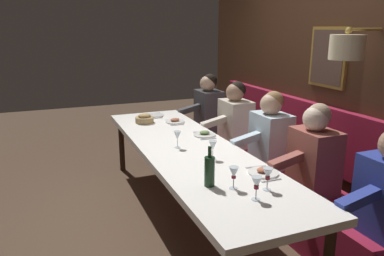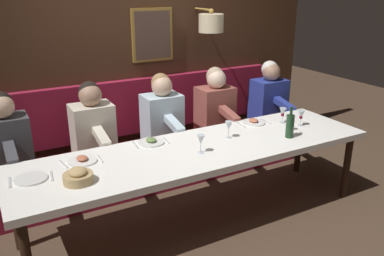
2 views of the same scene
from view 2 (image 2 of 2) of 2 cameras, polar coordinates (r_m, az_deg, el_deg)
ground_plane at (r=3.93m, az=1.01°, el=-12.82°), size 12.00×12.00×0.00m
dining_table at (r=3.61m, az=1.07°, el=-3.63°), size 0.90×3.30×0.74m
banquette_bench at (r=4.52m, az=-4.62°, el=-5.01°), size 0.52×3.50×0.45m
back_wall_panel at (r=4.70m, az=-7.86°, el=10.34°), size 0.59×4.70×2.90m
diner_nearest at (r=5.07m, az=10.87°, el=4.57°), size 0.60×0.40×0.79m
diner_near at (r=4.62m, az=3.33°, el=3.42°), size 0.60×0.40×0.79m
diner_middle at (r=4.32m, az=-4.25°, el=2.19°), size 0.60×0.40×0.79m
diner_far at (r=4.08m, az=-13.93°, el=0.57°), size 0.60×0.40×0.79m
diner_farthest at (r=3.97m, az=-24.84°, el=-1.28°), size 0.60×0.40×0.79m
place_setting_0 at (r=3.25m, az=-21.89°, el=-6.69°), size 0.24×0.32×0.01m
place_setting_1 at (r=3.70m, az=-5.82°, el=-1.94°), size 0.24×0.32×0.05m
place_setting_2 at (r=3.43m, az=-15.32°, el=-4.42°), size 0.24×0.32×0.05m
place_setting_3 at (r=4.25m, az=8.70°, el=0.86°), size 0.24×0.32×0.05m
wine_glass_0 at (r=4.06m, az=13.54°, el=1.13°), size 0.07×0.07×0.16m
wine_glass_1 at (r=3.44m, az=1.25°, el=-1.73°), size 0.07×0.07×0.16m
wine_glass_2 at (r=4.24m, az=15.21°, el=1.78°), size 0.07×0.07×0.16m
wine_glass_3 at (r=3.79m, az=5.24°, el=0.26°), size 0.07×0.07×0.16m
wine_glass_4 at (r=4.28m, az=12.75°, el=2.16°), size 0.07×0.07×0.16m
wine_bottle at (r=3.90m, az=13.73°, el=0.31°), size 0.08×0.08×0.30m
bread_bowl at (r=3.08m, az=-15.86°, el=-6.63°), size 0.22×0.22×0.12m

